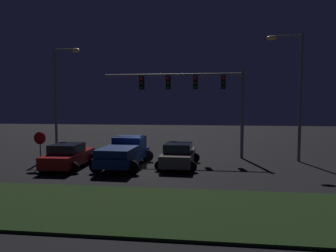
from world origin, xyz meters
The scene contains 9 objects.
ground_plane centered at (0.00, 0.00, 0.00)m, with size 80.00×80.00×0.00m, color black.
grass_median centered at (0.00, -8.12, 0.05)m, with size 25.88×5.11×0.10m, color black.
pickup_truck centered at (-1.42, -0.65, 1.00)m, with size 2.98×5.46×1.80m.
car_sedan centered at (1.91, -0.28, 0.74)m, with size 2.58×4.46×1.51m.
car_sedan_far centered at (-4.79, -1.44, 0.74)m, with size 2.57×4.46×1.51m.
traffic_signal_gantry centered at (2.85, 3.33, 5.03)m, with size 10.32×0.56×6.50m.
street_lamp_left centered at (-7.91, 3.89, 5.24)m, with size 2.26×0.44×8.40m.
street_lamp_right centered at (9.49, 2.48, 5.39)m, with size 2.43×0.44×8.65m.
stop_sign centered at (-6.45, -1.74, 1.56)m, with size 0.76×0.08×2.23m.
Camera 1 is at (3.51, -18.70, 3.81)m, focal length 31.87 mm.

